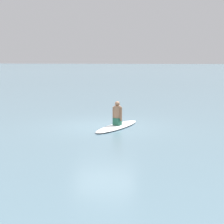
{
  "coord_description": "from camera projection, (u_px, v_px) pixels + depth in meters",
  "views": [
    {
      "loc": [
        3.12,
        -14.52,
        2.7
      ],
      "look_at": [
        0.31,
        0.02,
        0.59
      ],
      "focal_mm": 59.54,
      "sensor_mm": 36.0,
      "label": 1
    }
  ],
  "objects": [
    {
      "name": "ground_plane",
      "position": [
        104.0,
        126.0,
        15.08
      ],
      "size": [
        400.0,
        400.0,
        0.0
      ],
      "primitive_type": "plane",
      "color": "slate"
    },
    {
      "name": "person_paddler",
      "position": [
        117.0,
        114.0,
        14.74
      ],
      "size": [
        0.42,
        0.38,
        0.96
      ],
      "rotation": [
        0.0,
        0.0,
        1.27
      ],
      "color": "#26664C",
      "rests_on": "surfboard"
    },
    {
      "name": "surfboard",
      "position": [
        117.0,
        126.0,
        14.81
      ],
      "size": [
        1.65,
        3.26,
        0.09
      ],
      "primitive_type": "ellipsoid",
      "rotation": [
        0.0,
        0.0,
        1.27
      ],
      "color": "white",
      "rests_on": "ground"
    }
  ]
}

